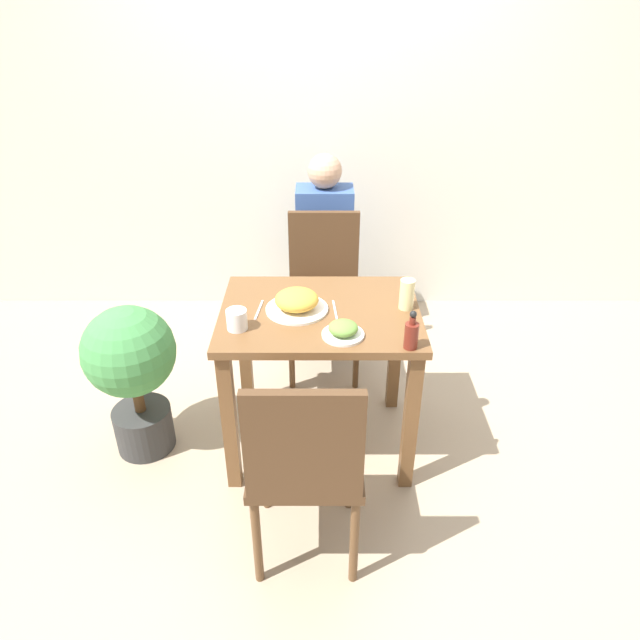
{
  "coord_description": "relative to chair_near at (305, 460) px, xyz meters",
  "views": [
    {
      "loc": [
        -0.0,
        -2.19,
        1.99
      ],
      "look_at": [
        0.0,
        0.0,
        0.71
      ],
      "focal_mm": 32.0,
      "sensor_mm": 36.0,
      "label": 1
    }
  ],
  "objects": [
    {
      "name": "ground_plane",
      "position": [
        0.05,
        0.68,
        -0.52
      ],
      "size": [
        16.0,
        16.0,
        0.0
      ],
      "primitive_type": "plane",
      "color": "tan"
    },
    {
      "name": "wall_back",
      "position": [
        0.05,
        2.18,
        0.78
      ],
      "size": [
        8.0,
        0.05,
        2.6
      ],
      "color": "beige",
      "rests_on": "ground_plane"
    },
    {
      "name": "dining_table",
      "position": [
        0.05,
        0.68,
        0.09
      ],
      "size": [
        0.88,
        0.68,
        0.76
      ],
      "color": "brown",
      "rests_on": "ground_plane"
    },
    {
      "name": "chair_near",
      "position": [
        0.0,
        0.0,
        0.0
      ],
      "size": [
        0.42,
        0.42,
        0.92
      ],
      "rotation": [
        0.0,
        0.0,
        3.14
      ],
      "color": "#4C331E",
      "rests_on": "ground_plane"
    },
    {
      "name": "chair_far",
      "position": [
        0.08,
        1.39,
        0.0
      ],
      "size": [
        0.42,
        0.42,
        0.92
      ],
      "color": "#4C331E",
      "rests_on": "ground_plane"
    },
    {
      "name": "food_plate",
      "position": [
        -0.05,
        0.68,
        0.27
      ],
      "size": [
        0.27,
        0.27,
        0.09
      ],
      "color": "white",
      "rests_on": "dining_table"
    },
    {
      "name": "side_plate",
      "position": [
        0.15,
        0.47,
        0.26
      ],
      "size": [
        0.17,
        0.17,
        0.06
      ],
      "color": "white",
      "rests_on": "dining_table"
    },
    {
      "name": "drink_cup",
      "position": [
        -0.29,
        0.53,
        0.27
      ],
      "size": [
        0.09,
        0.09,
        0.09
      ],
      "color": "white",
      "rests_on": "dining_table"
    },
    {
      "name": "juice_glass",
      "position": [
        0.43,
        0.7,
        0.3
      ],
      "size": [
        0.07,
        0.07,
        0.14
      ],
      "color": "beige",
      "rests_on": "dining_table"
    },
    {
      "name": "sauce_bottle",
      "position": [
        0.41,
        0.38,
        0.29
      ],
      "size": [
        0.06,
        0.06,
        0.17
      ],
      "color": "maroon",
      "rests_on": "dining_table"
    },
    {
      "name": "fork_utensil",
      "position": [
        -0.22,
        0.68,
        0.23
      ],
      "size": [
        0.03,
        0.17,
        0.0
      ],
      "rotation": [
        0.0,
        0.0,
        1.46
      ],
      "color": "silver",
      "rests_on": "dining_table"
    },
    {
      "name": "spoon_utensil",
      "position": [
        0.12,
        0.68,
        0.23
      ],
      "size": [
        0.02,
        0.17,
        0.0
      ],
      "rotation": [
        0.0,
        0.0,
        1.65
      ],
      "color": "silver",
      "rests_on": "dining_table"
    },
    {
      "name": "potted_plant_left",
      "position": [
        -0.81,
        0.65,
        -0.05
      ],
      "size": [
        0.42,
        0.42,
        0.77
      ],
      "color": "#333333",
      "rests_on": "ground_plane"
    },
    {
      "name": "person_figure",
      "position": [
        0.08,
        1.76,
        0.06
      ],
      "size": [
        0.34,
        0.22,
        1.17
      ],
      "color": "#2D3347",
      "rests_on": "ground_plane"
    }
  ]
}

